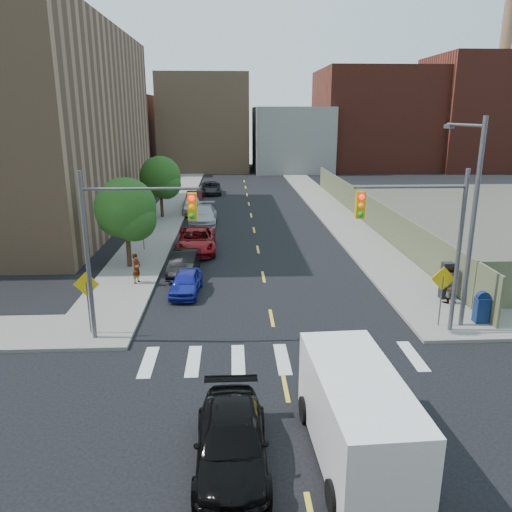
{
  "coord_description": "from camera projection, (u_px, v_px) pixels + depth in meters",
  "views": [
    {
      "loc": [
        -1.76,
        -13.23,
        9.09
      ],
      "look_at": [
        -0.55,
        11.42,
        2.0
      ],
      "focal_mm": 35.0,
      "sensor_mm": 36.0,
      "label": 1
    }
  ],
  "objects": [
    {
      "name": "streetlight_ne",
      "position": [
        470.0,
        209.0,
        20.86
      ],
      "size": [
        0.25,
        3.7,
        9.0
      ],
      "color": "#59595E",
      "rests_on": "ground"
    },
    {
      "name": "parked_car_blue",
      "position": [
        186.0,
        282.0,
        25.91
      ],
      "size": [
        1.7,
        3.7,
        1.23
      ],
      "primitive_type": "imported",
      "rotation": [
        0.0,
        0.0,
        -0.07
      ],
      "color": "#1B2397",
      "rests_on": "ground"
    },
    {
      "name": "smokestack",
      "position": [
        501.0,
        81.0,
        80.59
      ],
      "size": [
        1.8,
        1.8,
        28.0
      ],
      "primitive_type": "cylinder",
      "color": "#8C6B4C",
      "rests_on": "ground"
    },
    {
      "name": "fence_north",
      "position": [
        366.0,
        209.0,
        42.28
      ],
      "size": [
        0.12,
        44.0,
        2.5
      ],
      "primitive_type": "cube",
      "color": "#606748",
      "rests_on": "ground"
    },
    {
      "name": "parked_car_maroon",
      "position": [
        195.0,
        199.0,
        50.19
      ],
      "size": [
        1.71,
        4.58,
        1.49
      ],
      "primitive_type": "imported",
      "rotation": [
        0.0,
        0.0,
        -0.03
      ],
      "color": "#3A0B10",
      "rests_on": "ground"
    },
    {
      "name": "ground",
      "position": [
        292.0,
        421.0,
        15.29
      ],
      "size": [
        160.0,
        160.0,
        0.0
      ],
      "primitive_type": "plane",
      "color": "black",
      "rests_on": "ground"
    },
    {
      "name": "parked_car_grey",
      "position": [
        211.0,
        188.0,
        57.99
      ],
      "size": [
        2.64,
        5.19,
        1.4
      ],
      "primitive_type": "imported",
      "rotation": [
        0.0,
        0.0,
        0.06
      ],
      "color": "#222227",
      "rests_on": "ground"
    },
    {
      "name": "parked_car_white",
      "position": [
        192.0,
        205.0,
        46.65
      ],
      "size": [
        2.22,
        4.74,
        1.57
      ],
      "primitive_type": "imported",
      "rotation": [
        0.0,
        0.0,
        0.08
      ],
      "color": "#BCBCBC",
      "rests_on": "ground"
    },
    {
      "name": "sidewalk_nw",
      "position": [
        177.0,
        198.0,
        54.75
      ],
      "size": [
        3.5,
        73.0,
        0.15
      ],
      "primitive_type": "cube",
      "color": "gray",
      "rests_on": "ground"
    },
    {
      "name": "sidewalk_ne",
      "position": [
        317.0,
        197.0,
        55.47
      ],
      "size": [
        3.5,
        73.0,
        0.15
      ],
      "primitive_type": "cube",
      "color": "gray",
      "rests_on": "ground"
    },
    {
      "name": "bg_bldg_center",
      "position": [
        291.0,
        139.0,
        81.49
      ],
      "size": [
        12.0,
        16.0,
        10.0
      ],
      "primitive_type": "cube",
      "color": "gray",
      "rests_on": "ground"
    },
    {
      "name": "warn_sign_ne",
      "position": [
        442.0,
        285.0,
        21.32
      ],
      "size": [
        1.06,
        0.06,
        2.83
      ],
      "color": "#59595E",
      "rests_on": "ground"
    },
    {
      "name": "parked_car_black",
      "position": [
        184.0,
        263.0,
        29.07
      ],
      "size": [
        1.75,
        4.26,
        1.37
      ],
      "primitive_type": "imported",
      "rotation": [
        0.0,
        0.0,
        -0.07
      ],
      "color": "black",
      "rests_on": "ground"
    },
    {
      "name": "signal_nw",
      "position": [
        124.0,
        234.0,
        19.52
      ],
      "size": [
        4.59,
        0.3,
        7.0
      ],
      "color": "#59595E",
      "rests_on": "ground"
    },
    {
      "name": "bg_bldg_midwest",
      "position": [
        205.0,
        123.0,
        82.06
      ],
      "size": [
        14.0,
        16.0,
        15.0
      ],
      "primitive_type": "cube",
      "color": "#8C6B4C",
      "rests_on": "ground"
    },
    {
      "name": "pedestrian_west",
      "position": [
        136.0,
        268.0,
        27.07
      ],
      "size": [
        0.58,
        0.7,
        1.65
      ],
      "primitive_type": "imported",
      "rotation": [
        0.0,
        0.0,
        1.2
      ],
      "color": "gray",
      "rests_on": "sidewalk_nw"
    },
    {
      "name": "tree_west_far",
      "position": [
        160.0,
        179.0,
        43.76
      ],
      "size": [
        3.66,
        3.64,
        5.52
      ],
      "color": "#332114",
      "rests_on": "ground"
    },
    {
      "name": "tree_west_near",
      "position": [
        126.0,
        212.0,
        29.36
      ],
      "size": [
        3.66,
        3.64,
        5.52
      ],
      "color": "#332114",
      "rests_on": "ground"
    },
    {
      "name": "signal_ne",
      "position": [
        424.0,
        231.0,
        20.08
      ],
      "size": [
        4.59,
        0.3,
        7.0
      ],
      "color": "#59595E",
      "rests_on": "ground"
    },
    {
      "name": "cargo_van",
      "position": [
        355.0,
        411.0,
        13.48
      ],
      "size": [
        2.51,
        5.62,
        2.53
      ],
      "rotation": [
        0.0,
        0.0,
        0.04
      ],
      "color": "white",
      "rests_on": "ground"
    },
    {
      "name": "warn_sign_nw",
      "position": [
        87.0,
        291.0,
        20.61
      ],
      "size": [
        1.06,
        0.06,
        2.83
      ],
      "color": "#59595E",
      "rests_on": "ground"
    },
    {
      "name": "bg_bldg_east",
      "position": [
        373.0,
        120.0,
        83.23
      ],
      "size": [
        18.0,
        18.0,
        16.0
      ],
      "primitive_type": "cube",
      "color": "#592319",
      "rests_on": "ground"
    },
    {
      "name": "parked_car_silver",
      "position": [
        203.0,
        215.0,
        42.16
      ],
      "size": [
        2.26,
        5.48,
        1.58
      ],
      "primitive_type": "imported",
      "rotation": [
        0.0,
        0.0,
        0.01
      ],
      "color": "#B3B5BC",
      "rests_on": "ground"
    },
    {
      "name": "warn_sign_midwest",
      "position": [
        142.0,
        222.0,
        33.57
      ],
      "size": [
        1.06,
        0.06,
        2.83
      ],
      "color": "#59595E",
      "rests_on": "ground"
    },
    {
      "name": "mailbox",
      "position": [
        482.0,
        307.0,
        21.98
      ],
      "size": [
        0.59,
        0.45,
        1.44
      ],
      "rotation": [
        0.0,
        0.0,
        0.01
      ],
      "color": "navy",
      "rests_on": "sidewalk_ne"
    },
    {
      "name": "bg_bldg_west",
      "position": [
        105.0,
        133.0,
        79.8
      ],
      "size": [
        14.0,
        18.0,
        12.0
      ],
      "primitive_type": "cube",
      "color": "#592319",
      "rests_on": "ground"
    },
    {
      "name": "payphone",
      "position": [
        447.0,
        280.0,
        24.8
      ],
      "size": [
        0.55,
        0.45,
        1.85
      ],
      "primitive_type": "cube",
      "rotation": [
        0.0,
        0.0,
        -0.0
      ],
      "color": "black",
      "rests_on": "sidewalk_ne"
    },
    {
      "name": "parked_car_red",
      "position": [
        196.0,
        240.0,
        33.75
      ],
      "size": [
        2.79,
        5.72,
        1.57
      ],
      "primitive_type": "imported",
      "rotation": [
        0.0,
        0.0,
        0.03
      ],
      "color": "maroon",
      "rests_on": "ground"
    },
    {
      "name": "bg_bldg_fareast",
      "position": [
        473.0,
        114.0,
        81.79
      ],
      "size": [
        14.0,
        16.0,
        18.0
      ],
      "primitive_type": "cube",
      "color": "#592319",
      "rests_on": "ground"
    },
    {
      "name": "pedestrian_east",
      "position": [
        449.0,
        285.0,
        24.21
      ],
      "size": [
        1.01,
        0.86,
        1.84
      ],
      "primitive_type": "imported",
      "rotation": [
        0.0,
        0.0,
        3.34
      ],
      "color": "gray",
      "rests_on": "sidewalk_ne"
    },
    {
      "name": "black_sedan",
      "position": [
        232.0,
        441.0,
        13.25
      ],
      "size": [
        1.95,
        4.77,
        1.38
      ],
      "primitive_type": "imported",
      "rotation": [
        0.0,
        0.0,
        0.0
      ],
      "color": "black",
      "rests_on": "ground"
    }
  ]
}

